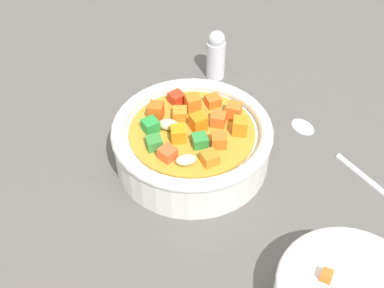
# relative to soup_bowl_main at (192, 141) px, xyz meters

# --- Properties ---
(ground_plane) EXTENTS (1.40, 1.40, 0.02)m
(ground_plane) POSITION_rel_soup_bowl_main_xyz_m (-0.00, -0.00, -0.04)
(ground_plane) COLOR #565451
(soup_bowl_main) EXTENTS (0.19, 0.19, 0.07)m
(soup_bowl_main) POSITION_rel_soup_bowl_main_xyz_m (0.00, 0.00, 0.00)
(soup_bowl_main) COLOR white
(soup_bowl_main) RESTS_ON ground_plane
(spoon) EXTENTS (0.06, 0.20, 0.01)m
(spoon) POSITION_rel_soup_bowl_main_xyz_m (0.17, -0.05, -0.03)
(spoon) COLOR silver
(spoon) RESTS_ON ground_plane
(pepper_shaker) EXTENTS (0.03, 0.03, 0.07)m
(pepper_shaker) POSITION_rel_soup_bowl_main_xyz_m (0.09, 0.15, 0.01)
(pepper_shaker) COLOR silver
(pepper_shaker) RESTS_ON ground_plane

